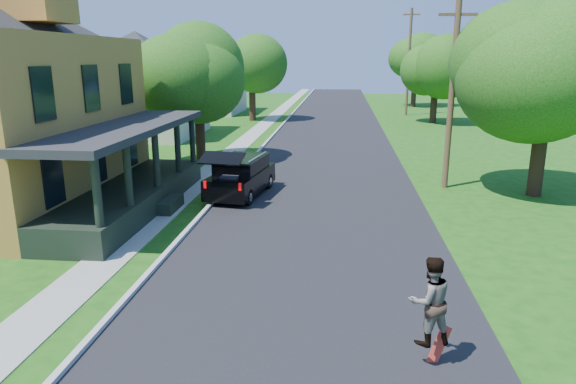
# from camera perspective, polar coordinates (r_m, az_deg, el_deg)

# --- Properties ---
(ground) EXTENTS (140.00, 140.00, 0.00)m
(ground) POSITION_cam_1_polar(r_m,az_deg,el_deg) (12.76, 1.85, -10.57)
(ground) COLOR #174C0F
(ground) RESTS_ON ground
(street) EXTENTS (8.00, 120.00, 0.02)m
(street) POSITION_cam_1_polar(r_m,az_deg,el_deg) (31.98, 4.45, 4.89)
(street) COLOR black
(street) RESTS_ON ground
(curb) EXTENTS (0.15, 120.00, 0.12)m
(curb) POSITION_cam_1_polar(r_m,az_deg,el_deg) (32.34, -2.77, 5.03)
(curb) COLOR #AFAFAA
(curb) RESTS_ON ground
(sidewalk) EXTENTS (1.30, 120.00, 0.03)m
(sidewalk) POSITION_cam_1_polar(r_m,az_deg,el_deg) (32.60, -5.47, 5.06)
(sidewalk) COLOR #999991
(sidewalk) RESTS_ON ground
(front_walk) EXTENTS (6.50, 1.20, 0.03)m
(front_walk) POSITION_cam_1_polar(r_m,az_deg,el_deg) (21.02, -23.63, -1.55)
(front_walk) COLOR #999991
(front_walk) RESTS_ON ground
(neighbor_house_mid) EXTENTS (12.78, 12.78, 8.30)m
(neighbor_house_mid) POSITION_cam_1_polar(r_m,az_deg,el_deg) (38.29, -16.36, 12.29)
(neighbor_house_mid) COLOR beige
(neighbor_house_mid) RESTS_ON ground
(neighbor_house_far) EXTENTS (12.78, 12.78, 8.30)m
(neighbor_house_far) POSITION_cam_1_polar(r_m,az_deg,el_deg) (53.46, -9.83, 13.19)
(neighbor_house_far) COLOR beige
(neighbor_house_far) RESTS_ON ground
(black_suv) EXTENTS (2.30, 4.65, 2.08)m
(black_suv) POSITION_cam_1_polar(r_m,az_deg,el_deg) (20.84, -5.25, 1.77)
(black_suv) COLOR black
(black_suv) RESTS_ON ground
(skateboarder) EXTENTS (0.97, 0.86, 1.65)m
(skateboarder) POSITION_cam_1_polar(r_m,az_deg,el_deg) (9.62, 15.48, -11.57)
(skateboarder) COLOR black
(skateboarder) RESTS_ON ground
(skateboard) EXTENTS (0.48, 0.28, 0.73)m
(skateboard) POSITION_cam_1_polar(r_m,az_deg,el_deg) (10.27, 16.44, -16.09)
(skateboard) COLOR #A31F0D
(skateboard) RESTS_ON ground
(tree_left_mid) EXTENTS (6.24, 6.35, 7.49)m
(tree_left_mid) POSITION_cam_1_polar(r_m,az_deg,el_deg) (27.20, -10.05, 12.82)
(tree_left_mid) COLOR black
(tree_left_mid) RESTS_ON ground
(tree_left_far) EXTENTS (6.10, 6.26, 7.98)m
(tree_left_far) POSITION_cam_1_polar(r_m,az_deg,el_deg) (45.84, -4.08, 14.43)
(tree_left_far) COLOR black
(tree_left_far) RESTS_ON ground
(tree_right_near) EXTENTS (7.11, 6.86, 8.15)m
(tree_right_near) POSITION_cam_1_polar(r_m,az_deg,el_deg) (22.55, 26.90, 12.19)
(tree_right_near) COLOR black
(tree_right_near) RESTS_ON ground
(tree_right_mid) EXTENTS (6.51, 6.72, 8.04)m
(tree_right_mid) POSITION_cam_1_polar(r_m,az_deg,el_deg) (45.87, 16.18, 13.92)
(tree_right_mid) COLOR black
(tree_right_mid) RESTS_ON ground
(tree_right_far) EXTENTS (5.97, 5.78, 8.38)m
(tree_right_far) POSITION_cam_1_polar(r_m,az_deg,el_deg) (60.43, 13.99, 14.25)
(tree_right_far) COLOR black
(tree_right_far) RESTS_ON ground
(utility_pole_near) EXTENTS (1.53, 0.26, 7.67)m
(utility_pole_near) POSITION_cam_1_polar(r_m,az_deg,el_deg) (22.60, 17.74, 10.30)
(utility_pole_near) COLOR #503B25
(utility_pole_near) RESTS_ON ground
(utility_pole_far) EXTENTS (1.56, 0.27, 9.87)m
(utility_pole_far) POSITION_cam_1_polar(r_m,az_deg,el_deg) (51.38, 13.28, 13.95)
(utility_pole_far) COLOR #503B25
(utility_pole_far) RESTS_ON ground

